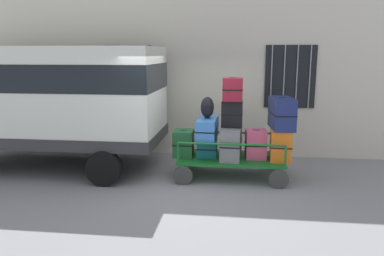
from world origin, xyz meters
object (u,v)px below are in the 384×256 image
suitcase_left_bottom (184,143)px  suitcase_midright_bottom (256,144)px  suitcase_right_middle (282,113)px  suitcase_center_top (233,89)px  suitcase_right_bottom (281,144)px  suitcase_midleft_middle (208,128)px  van (48,95)px  luggage_cart (231,160)px  suitcase_center_middle (232,114)px  suitcase_midleft_bottom (207,148)px  backpack (207,108)px  suitcase_center_bottom (231,142)px

suitcase_left_bottom → suitcase_midright_bottom: bearing=0.9°
suitcase_right_middle → suitcase_center_top: bearing=178.6°
suitcase_right_bottom → suitcase_midleft_middle: bearing=177.7°
suitcase_left_bottom → suitcase_midleft_middle: size_ratio=0.54×
van → luggage_cart: (4.03, -0.17, -1.31)m
suitcase_left_bottom → suitcase_center_middle: (1.00, 0.02, 0.64)m
suitcase_left_bottom → suitcase_midright_bottom: suitcase_midright_bottom is taller
suitcase_midleft_bottom → suitcase_right_bottom: size_ratio=0.56×
luggage_cart → suitcase_center_middle: suitcase_center_middle is taller
suitcase_midleft_bottom → suitcase_right_middle: 1.68m
van → suitcase_midleft_bottom: bearing=-3.3°
suitcase_midleft_bottom → suitcase_right_middle: size_ratio=0.46×
suitcase_left_bottom → backpack: size_ratio=1.26×
suitcase_center_top → backpack: size_ratio=1.09×
luggage_cart → suitcase_midright_bottom: suitcase_midright_bottom is taller
suitcase_center_middle → suitcase_right_middle: suitcase_right_middle is taller
van → suitcase_midleft_middle: bearing=-2.2°
luggage_cart → suitcase_midleft_bottom: size_ratio=5.39×
luggage_cart → suitcase_right_middle: size_ratio=2.49×
suitcase_right_bottom → suitcase_right_middle: (0.00, 0.04, 0.63)m
suitcase_midleft_bottom → suitcase_center_top: suitcase_center_top is taller
van → suitcase_midright_bottom: size_ratio=8.37×
luggage_cart → suitcase_right_bottom: suitcase_right_bottom is taller
suitcase_midleft_bottom → suitcase_center_bottom: size_ratio=0.40×
suitcase_right_bottom → backpack: backpack is taller
van → suitcase_midright_bottom: (4.53, -0.17, -0.94)m
suitcase_center_top → suitcase_right_bottom: (1.00, -0.06, -1.11)m
suitcase_right_middle → suitcase_left_bottom: bearing=-178.7°
suitcase_center_middle → suitcase_right_middle: (1.00, 0.02, 0.03)m
backpack → suitcase_center_top: bearing=4.4°
luggage_cart → suitcase_midright_bottom: (0.50, -0.00, 0.36)m
van → suitcase_center_top: (4.03, -0.13, 0.18)m
suitcase_right_middle → suitcase_right_bottom: bearing=-90.0°
suitcase_midleft_middle → suitcase_center_bottom: 0.57m
suitcase_center_bottom → suitcase_right_middle: 1.18m
suitcase_midleft_bottom → suitcase_center_top: 1.32m
suitcase_center_middle → suitcase_center_top: bearing=90.0°
suitcase_right_middle → suitcase_center_middle: bearing=-178.7°
suitcase_midleft_bottom → suitcase_midleft_middle: size_ratio=0.40×
backpack → suitcase_midleft_middle: bearing=77.7°
suitcase_right_bottom → backpack: bearing=179.0°
van → suitcase_center_middle: size_ratio=9.17×
suitcase_left_bottom → van: bearing=176.3°
suitcase_center_middle → suitcase_right_bottom: size_ratio=0.73×
suitcase_center_top → suitcase_right_middle: 1.11m
luggage_cart → suitcase_center_bottom: suitcase_center_bottom is taller
suitcase_midleft_middle → backpack: (-0.01, -0.04, 0.43)m
suitcase_midleft_middle → suitcase_center_top: 0.96m
suitcase_center_middle → backpack: size_ratio=1.23×
suitcase_midleft_middle → suitcase_center_middle: 0.59m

